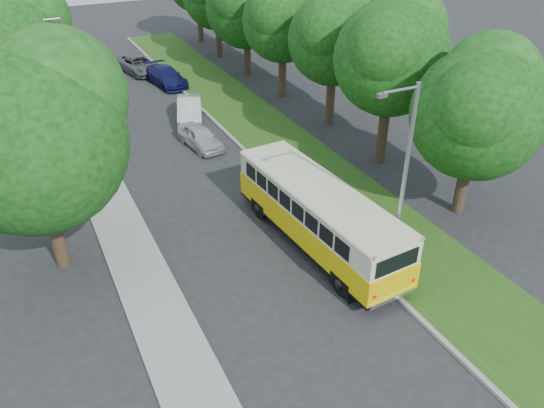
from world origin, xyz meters
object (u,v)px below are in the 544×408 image
car_white (190,109)px  car_grey (139,65)px  vintage_bus (318,216)px  car_silver (200,137)px  lamppost_near (402,180)px  lamppost_far (71,77)px  car_blue (166,76)px

car_white → car_grey: car_white is taller
vintage_bus → car_grey: (-0.81, 27.77, -0.77)m
car_silver → car_grey: car_grey is taller
vintage_bus → car_white: vintage_bus is taller
car_silver → car_grey: size_ratio=0.77×
lamppost_near → vintage_bus: 4.53m
lamppost_far → vintage_bus: (7.36, -15.39, -2.66)m
vintage_bus → car_white: 16.11m
vintage_bus → car_grey: bearing=87.6°
lamppost_far → car_white: lamppost_far is taller
vintage_bus → car_silver: size_ratio=2.57×
car_blue → lamppost_far: bearing=-140.9°
lamppost_far → car_grey: (6.55, 12.37, -3.43)m
vintage_bus → car_white: bearing=87.1°
lamppost_far → car_blue: size_ratio=1.57×
vintage_bus → car_blue: vintage_bus is taller
lamppost_near → car_grey: bearing=94.4°
vintage_bus → car_grey: vintage_bus is taller
car_blue → car_grey: bearing=97.8°
lamppost_near → car_grey: lamppost_near is taller
vintage_bus → car_white: (-0.34, 16.09, -0.72)m
vintage_bus → car_blue: size_ratio=2.05×
car_blue → car_grey: size_ratio=0.97×
car_silver → car_blue: (1.49, 11.91, 0.05)m
lamppost_near → car_white: bearing=95.6°
lamppost_far → car_grey: 14.41m
lamppost_near → car_silver: lamppost_near is taller
car_blue → vintage_bus: bearing=-98.8°
lamppost_near → lamppost_far: (-8.91, 18.50, -0.25)m
lamppost_far → vintage_bus: 17.27m
lamppost_near → lamppost_far: 20.53m
lamppost_far → car_silver: lamppost_far is taller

